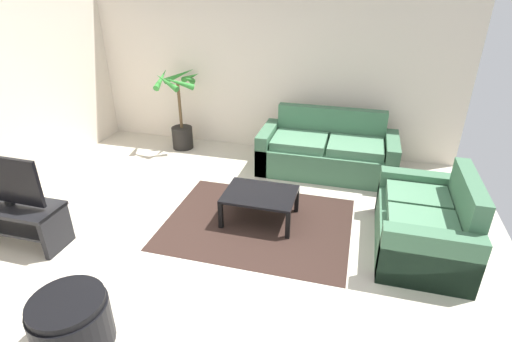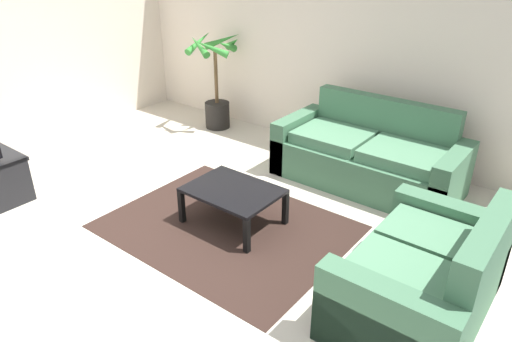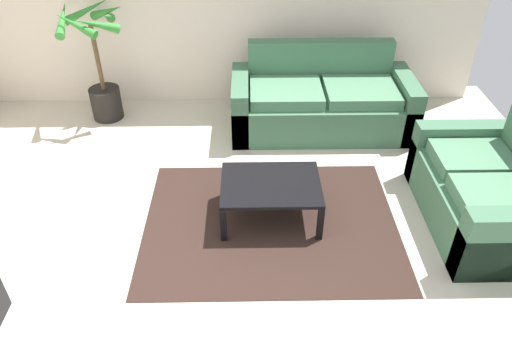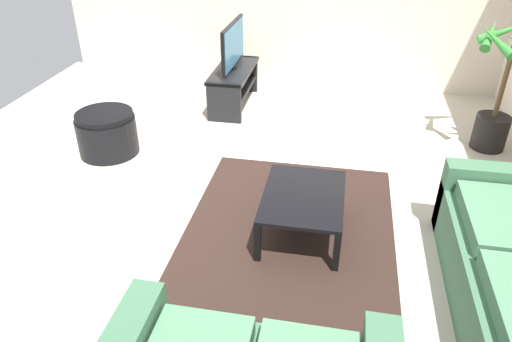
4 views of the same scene
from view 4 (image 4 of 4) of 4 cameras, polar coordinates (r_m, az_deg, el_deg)
ground_plane at (r=4.44m, az=-3.39°, el=-2.77°), size 6.60×6.60×0.00m
tv_stand at (r=6.17m, az=-2.67°, el=10.58°), size 1.10×0.45×0.49m
tv at (r=6.02m, az=-2.75°, el=14.76°), size 0.94×0.10×0.57m
coffee_table at (r=3.80m, az=5.65°, el=-3.41°), size 0.85×0.63×0.37m
area_rug at (r=3.99m, az=3.98°, el=-7.03°), size 2.20×1.70×0.01m
potted_palm at (r=5.57m, az=27.07°, el=7.85°), size 0.74×0.77×1.34m
ottoman at (r=5.26m, az=-17.31°, el=4.33°), size 0.62×0.62×0.46m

